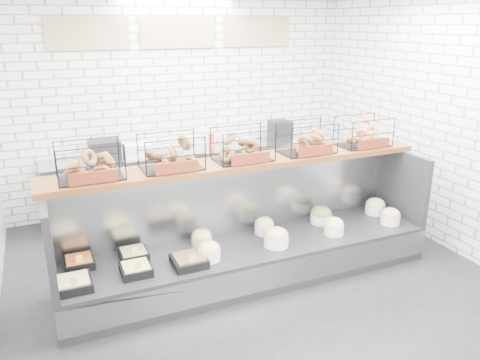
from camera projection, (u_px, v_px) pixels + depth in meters
name	position (u px, v px, depth m)	size (l,w,h in m)	color
ground	(263.00, 289.00, 4.86)	(5.50, 5.50, 0.00)	black
room_shell	(240.00, 82.00, 4.72)	(5.02, 5.51, 3.01)	white
display_case	(249.00, 247.00, 5.05)	(4.00, 0.90, 1.20)	black
bagel_shelf	(243.00, 149.00, 4.87)	(4.10, 0.50, 0.40)	#4B2610
prep_counter	(190.00, 178.00, 6.82)	(4.00, 0.60, 1.20)	#93969B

